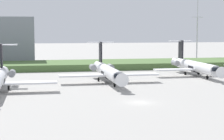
# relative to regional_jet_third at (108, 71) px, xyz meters

# --- Properties ---
(ground_plane) EXTENTS (500.00, 500.00, 0.00)m
(ground_plane) POSITION_rel_regional_jet_third_xyz_m (0.63, 3.59, -2.54)
(ground_plane) COLOR #9E9B96
(grass_berm) EXTENTS (320.00, 20.00, 1.93)m
(grass_berm) POSITION_rel_regional_jet_third_xyz_m (0.63, 34.30, -1.57)
(grass_berm) COLOR #4C6B38
(grass_berm) RESTS_ON ground
(regional_jet_third) EXTENTS (22.81, 31.00, 9.00)m
(regional_jet_third) POSITION_rel_regional_jet_third_xyz_m (0.00, 0.00, 0.00)
(regional_jet_third) COLOR white
(regional_jet_third) RESTS_ON ground
(regional_jet_fourth) EXTENTS (22.81, 31.00, 9.00)m
(regional_jet_fourth) POSITION_rel_regional_jet_third_xyz_m (24.89, 8.63, 0.00)
(regional_jet_fourth) COLOR white
(regional_jet_fourth) RESTS_ON ground
(antenna_mast) EXTENTS (4.40, 0.50, 25.59)m
(antenna_mast) POSITION_rel_regional_jet_third_xyz_m (44.59, 54.24, 8.04)
(antenna_mast) COLOR #B2B2B7
(antenna_mast) RESTS_ON ground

